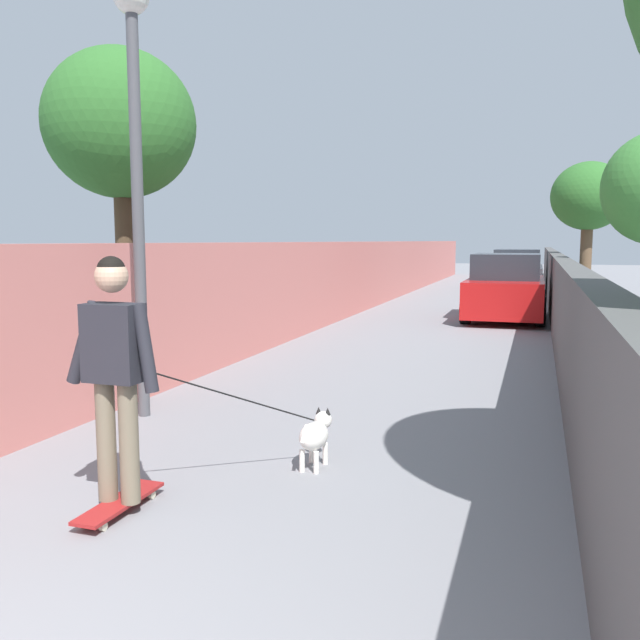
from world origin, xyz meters
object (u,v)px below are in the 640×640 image
person_skateboarder (115,360)px  car_far (517,273)px  car_near (506,289)px  tree_right_mid (589,198)px  dog (314,434)px  tree_left_near (120,127)px  lamp_post (135,124)px  skateboard (120,503)px

person_skateboarder → car_far: bearing=-5.4°
car_far → car_near: bearing=180.0°
tree_right_mid → car_far: tree_right_mid is taller
person_skateboarder → dog: (1.29, -0.97, -0.78)m
tree_left_near → tree_right_mid: bearing=-31.5°
car_far → tree_left_near: bearing=162.3°
person_skateboarder → dog: 1.79m
lamp_post → car_far: bearing=-9.9°
lamp_post → tree_left_near: bearing=37.3°
skateboard → car_far: size_ratio=0.18×
tree_right_mid → dog: 15.44m
skateboard → dog: 1.63m
tree_left_near → person_skateboarder: tree_left_near is taller
skateboard → car_far: car_far is taller
skateboard → car_far: (20.66, -1.95, 0.65)m
lamp_post → dog: (-0.95, -2.23, -2.74)m
skateboard → person_skateboarder: person_skateboarder is taller
tree_right_mid → car_far: bearing=23.7°
tree_left_near → car_near: bearing=-33.5°
tree_right_mid → skateboard: size_ratio=5.00×
lamp_post → person_skateboarder: lamp_post is taller
dog → car_far: 19.40m
person_skateboarder → lamp_post: bearing=29.4°
lamp_post → car_near: lamp_post is taller
tree_left_near → tree_right_mid: 13.49m
dog → car_far: (19.37, -0.99, 0.44)m
tree_right_mid → lamp_post: size_ratio=0.91×
lamp_post → car_near: bearing=-17.6°
tree_right_mid → car_far: (4.46, 1.95, -2.30)m
tree_right_mid → person_skateboarder: tree_right_mid is taller
person_skateboarder → car_far: (20.66, -1.95, -0.34)m
tree_left_near → lamp_post: tree_left_near is taller
lamp_post → skateboard: size_ratio=5.52×
skateboard → person_skateboarder: bearing=0.0°
tree_left_near → dog: 6.22m
skateboard → car_near: 12.57m
tree_left_near → lamp_post: size_ratio=1.03×
lamp_post → person_skateboarder: (-2.24, -1.26, -1.96)m
person_skateboarder → skateboard: bearing=0.0°
lamp_post → dog: 3.66m
tree_left_near → car_far: (15.96, -5.09, -2.76)m
car_far → tree_right_mid: bearing=-156.3°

